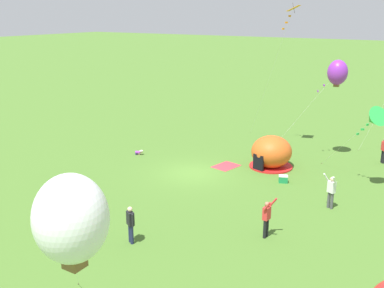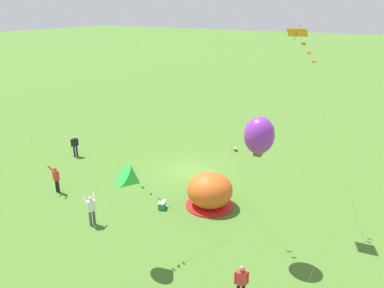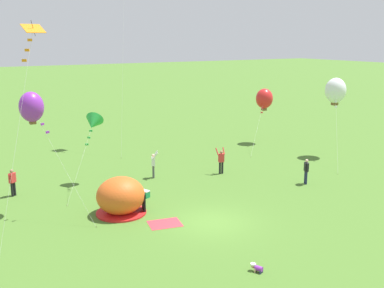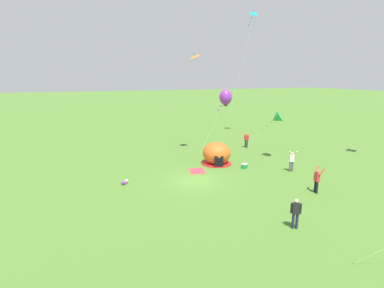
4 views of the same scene
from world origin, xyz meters
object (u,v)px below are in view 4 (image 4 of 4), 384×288
Objects in this scene: popup_tent at (217,154)px; person_near_tent at (296,212)px; kite_green at (276,118)px; toddler_crawling at (125,182)px; kite_teal at (252,18)px; cooler_box at (244,166)px; kite_purple at (226,97)px; kite_orange at (193,60)px; person_with_toddler at (246,139)px; person_flying_kite at (292,160)px; person_arms_raised at (317,180)px.

person_near_tent is (12.67, -1.36, -0.03)m from popup_tent.
kite_green is (-12.10, 7.44, 3.14)m from person_near_tent.
toddler_crawling is 26.96m from kite_teal.
kite_teal reaches higher than cooler_box.
kite_orange is at bearing -96.50° from kite_purple.
cooler_box is 8.25m from person_with_toddler.
popup_tent reaches higher than cooler_box.
kite_orange is at bearing 129.24° from toddler_crawling.
kite_green is at bearing 0.03° from person_with_toddler.
toddler_crawling is (0.25, -10.68, -0.04)m from cooler_box.
person_flying_kite is at bearing -17.03° from kite_teal.
kite_green is (4.83, 6.81, -5.56)m from kite_orange.
kite_orange is at bearing 177.87° from person_near_tent.
kite_purple is (-16.52, 4.16, 4.97)m from person_near_tent.
person_near_tent is 0.91× the size of person_arms_raised.
kite_purple is (-6.33, 11.77, 5.76)m from toddler_crawling.
kite_orange is (-8.68, -5.80, 8.67)m from person_flying_kite.
person_arms_raised reaches higher than cooler_box.
kite_green reaches higher than person_near_tent.
person_with_toddler is 0.11× the size of kite_teal.
kite_orange is (0.47, -6.81, 8.70)m from person_with_toddler.
person_flying_kite is at bearing 82.08° from toddler_crawling.
kite_teal is 13.06m from kite_purple.
person_with_toddler is 0.91× the size of person_flying_kite.
kite_purple is at bearing -143.47° from kite_green.
person_flying_kite is 4.90m from person_arms_raised.
person_with_toddler is (-7.20, 15.05, 0.79)m from toddler_crawling.
person_flying_kite is at bearing 56.78° from cooler_box.
person_flying_kite is at bearing 15.29° from kite_purple.
kite_purple is (0.87, -3.28, 4.97)m from person_with_toddler.
popup_tent is at bearing -52.15° from person_with_toddler.
kite_teal is (-22.78, 10.88, 14.26)m from person_near_tent.
kite_teal reaches higher than kite_green.
kite_teal reaches higher than person_flying_kite.
kite_green is (-8.50, 2.60, 3.10)m from person_arms_raised.
person_arms_raised is at bearing 2.99° from kite_purple.
popup_tent is 1.63× the size of person_near_tent.
person_arms_raised is at bearing 17.53° from kite_orange.
kite_teal is at bearing 119.73° from kite_orange.
person_with_toddler is at bearing 147.83° from cooler_box.
cooler_box is 8.42m from kite_purple.
toddler_crawling is at bearing -117.91° from person_arms_raised.
kite_green is (-1.65, 4.38, 3.88)m from cooler_box.
popup_tent is 19.88m from kite_teal.
popup_tent reaches higher than person_with_toddler.
kite_teal is at bearing 162.97° from person_flying_kite.
kite_purple is at bearing -164.71° from person_flying_kite.
kite_green is (0.58, 6.08, 3.11)m from popup_tent.
kite_purple is (-6.08, 1.10, 5.72)m from cooler_box.
person_with_toddler is 6.02m from kite_purple.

